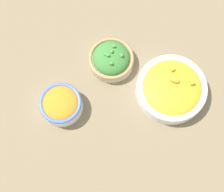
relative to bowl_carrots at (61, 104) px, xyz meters
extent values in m
plane|color=#75664C|center=(-0.14, 0.08, -0.03)|extent=(3.00, 3.00, 0.00)
cylinder|color=white|center=(0.00, 0.00, -0.01)|extent=(0.13, 0.13, 0.05)
torus|color=#4766B7|center=(0.00, 0.00, 0.02)|extent=(0.13, 0.13, 0.01)
ellipsoid|color=orange|center=(0.00, 0.00, 0.02)|extent=(0.11, 0.11, 0.03)
cylinder|color=beige|center=(-0.22, -0.01, -0.02)|extent=(0.15, 0.15, 0.04)
torus|color=#997A4C|center=(-0.22, -0.01, 0.00)|extent=(0.15, 0.15, 0.01)
ellipsoid|color=#387533|center=(-0.22, -0.01, 0.00)|extent=(0.12, 0.12, 0.06)
ellipsoid|color=#47893D|center=(-0.23, -0.02, 0.04)|extent=(0.02, 0.02, 0.01)
ellipsoid|color=#47893D|center=(-0.21, -0.02, 0.04)|extent=(0.01, 0.01, 0.01)
ellipsoid|color=#47893D|center=(-0.24, -0.03, 0.03)|extent=(0.01, 0.02, 0.01)
ellipsoid|color=#47893D|center=(-0.21, -0.03, 0.04)|extent=(0.01, 0.01, 0.01)
ellipsoid|color=#47893D|center=(-0.24, 0.01, 0.03)|extent=(0.02, 0.02, 0.01)
ellipsoid|color=#47893D|center=(-0.20, 0.01, 0.03)|extent=(0.02, 0.02, 0.01)
cylinder|color=white|center=(-0.30, 0.19, -0.01)|extent=(0.22, 0.22, 0.04)
torus|color=silver|center=(-0.30, 0.19, 0.01)|extent=(0.22, 0.22, 0.01)
ellipsoid|color=orange|center=(-0.30, 0.19, 0.01)|extent=(0.19, 0.19, 0.04)
cube|color=#F4A828|center=(-0.35, 0.22, 0.03)|extent=(0.02, 0.02, 0.01)
cube|color=#F4A828|center=(-0.31, 0.19, 0.03)|extent=(0.02, 0.02, 0.01)
cube|color=#F4A828|center=(-0.31, 0.18, 0.03)|extent=(0.02, 0.02, 0.01)
cube|color=#F4A828|center=(-0.33, 0.15, 0.03)|extent=(0.01, 0.01, 0.01)
camera|label=1|loc=(0.05, 0.30, 0.94)|focal=50.00mm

